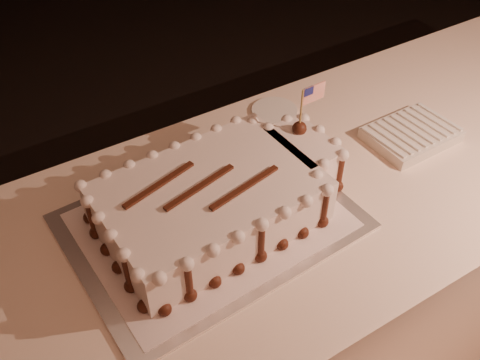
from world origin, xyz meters
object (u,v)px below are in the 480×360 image
banquet_table (319,264)px  cake_board (211,221)px  sheet_cake (222,196)px  napkin_stack (411,134)px  side_plate (275,111)px

banquet_table → cake_board: 0.52m
sheet_cake → napkin_stack: sheet_cake is taller
banquet_table → side_plate: bearing=86.4°
cake_board → napkin_stack: bearing=-4.7°
side_plate → sheet_cake: bearing=-140.4°
sheet_cake → napkin_stack: bearing=-1.8°
banquet_table → napkin_stack: size_ratio=10.22×
banquet_table → sheet_cake: (-0.32, 0.02, 0.44)m
banquet_table → sheet_cake: bearing=177.1°
banquet_table → side_plate: (0.02, 0.30, 0.38)m
sheet_cake → napkin_stack: size_ratio=2.57×
cake_board → napkin_stack: size_ratio=2.69×
cake_board → sheet_cake: (0.03, 0.00, 0.06)m
sheet_cake → side_plate: (0.34, 0.28, -0.06)m
banquet_table → side_plate: 0.48m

